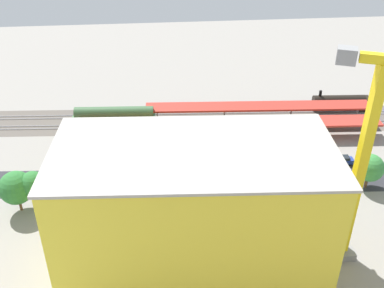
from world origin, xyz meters
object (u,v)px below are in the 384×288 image
at_px(construction_building, 194,211).
at_px(traffic_light, 67,185).
at_px(street_tree_0, 16,188).
at_px(street_tree_4, 33,184).
at_px(street_tree_3, 254,174).
at_px(parked_car_3, 258,166).
at_px(platform_canopy_far, 258,106).
at_px(box_truck_0, 139,200).
at_px(parked_car_2, 286,164).
at_px(freight_coach_far, 115,118).
at_px(parked_car_1, 312,162).
at_px(platform_canopy_near, 229,123).
at_px(locomotive, 343,103).
at_px(parked_car_0, 342,160).
at_px(street_tree_2, 370,168).
at_px(street_tree_5, 299,169).

height_order(construction_building, traffic_light, construction_building).
xyz_separation_m(construction_building, street_tree_0, (29.35, -15.47, -5.18)).
height_order(construction_building, street_tree_4, construction_building).
height_order(street_tree_3, traffic_light, street_tree_3).
xyz_separation_m(parked_car_3, construction_building, (15.63, 24.10, 9.28)).
xyz_separation_m(platform_canopy_far, box_truck_0, (28.09, 29.47, -2.64)).
xyz_separation_m(parked_car_3, street_tree_4, (42.06, 8.60, 4.61)).
bearing_deg(parked_car_3, parked_car_2, 178.12).
relative_size(parked_car_3, street_tree_0, 0.54).
relative_size(freight_coach_far, parked_car_1, 4.12).
xyz_separation_m(construction_building, street_tree_3, (-12.36, -15.12, -4.89)).
bearing_deg(platform_canopy_near, construction_building, 72.47).
distance_m(locomotive, parked_car_2, 32.46).
distance_m(parked_car_0, street_tree_2, 9.05).
height_order(parked_car_0, parked_car_3, parked_car_3).
bearing_deg(locomotive, platform_canopy_far, 11.97).
relative_size(parked_car_0, street_tree_3, 0.56).
relative_size(platform_canopy_far, construction_building, 1.42).
distance_m(platform_canopy_far, parked_car_0, 23.71).
bearing_deg(platform_canopy_near, platform_canopy_far, -142.28).
bearing_deg(platform_canopy_far, street_tree_5, 92.17).
xyz_separation_m(platform_canopy_near, parked_car_1, (-15.17, 12.72, -3.04)).
bearing_deg(street_tree_5, platform_canopy_near, -67.77).
relative_size(locomotive, parked_car_0, 3.51).
distance_m(box_truck_0, street_tree_5, 29.44).
bearing_deg(platform_canopy_near, parked_car_3, 106.49).
bearing_deg(traffic_light, platform_canopy_far, -146.06).
bearing_deg(street_tree_0, street_tree_4, -179.35).
height_order(parked_car_3, traffic_light, traffic_light).
height_order(platform_canopy_near, freight_coach_far, freight_coach_far).
relative_size(freight_coach_far, street_tree_0, 2.39).
bearing_deg(parked_car_1, street_tree_5, 56.51).
height_order(street_tree_2, traffic_light, street_tree_2).
height_order(parked_car_3, street_tree_0, street_tree_0).
bearing_deg(parked_car_0, platform_canopy_near, -30.98).
distance_m(parked_car_0, traffic_light, 54.89).
bearing_deg(parked_car_3, construction_building, 57.03).
xyz_separation_m(freight_coach_far, street_tree_5, (-34.67, 27.92, 2.48)).
xyz_separation_m(parked_car_1, parked_car_2, (5.61, 0.57, 0.07)).
bearing_deg(street_tree_3, parked_car_1, -147.27).
bearing_deg(parked_car_0, parked_car_1, -1.96).
distance_m(platform_canopy_far, traffic_light, 48.87).
height_order(parked_car_0, street_tree_2, street_tree_2).
bearing_deg(street_tree_2, construction_building, 24.87).
distance_m(platform_canopy_near, parked_car_3, 13.99).
bearing_deg(parked_car_2, street_tree_4, 9.99).
height_order(platform_canopy_near, parked_car_2, platform_canopy_near).
distance_m(parked_car_0, street_tree_4, 60.53).
distance_m(platform_canopy_near, parked_car_0, 25.30).
bearing_deg(parked_car_2, platform_canopy_near, -54.25).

